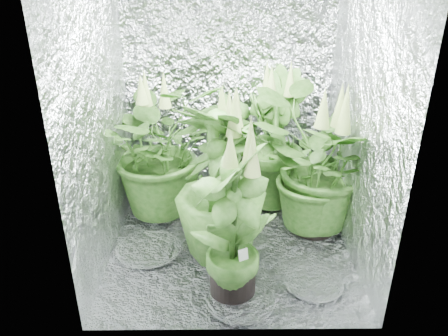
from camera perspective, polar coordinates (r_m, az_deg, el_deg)
name	(u,v)px	position (r m, az deg, el deg)	size (l,w,h in m)	color
ground	(230,242)	(3.10, 0.74, -9.67)	(1.60, 1.60, 0.00)	white
walls	(231,104)	(2.65, 0.86, 8.31)	(1.62, 1.62, 2.00)	white
plant_a	(161,149)	(3.25, -8.27, 2.53)	(1.21, 1.21, 1.12)	black
plant_b	(234,152)	(3.38, 1.33, 2.14)	(0.66, 0.66, 0.98)	black
plant_c	(271,141)	(3.37, 6.18, 3.53)	(0.68, 0.68, 1.14)	black
plant_d	(221,185)	(2.70, -0.40, -2.24)	(0.80, 0.80, 1.14)	black
plant_e	(319,165)	(3.06, 12.30, 0.34)	(1.13, 1.13, 1.09)	black
plant_f	(233,224)	(2.38, 1.23, -7.36)	(0.69, 0.69, 1.07)	black
circulation_fan	(309,202)	(3.35, 11.09, -4.33)	(0.14, 0.30, 0.35)	black
plant_label	(243,257)	(2.47, 2.55, -11.49)	(0.06, 0.01, 0.09)	white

